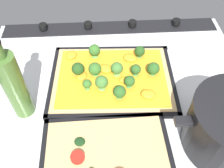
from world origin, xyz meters
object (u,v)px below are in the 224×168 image
(baking_tray_front, at_px, (112,80))
(baking_tray_back, at_px, (107,164))
(veggie_pizza_back, at_px, (107,165))
(oil_bottle, at_px, (14,85))
(broccoli_pizza, at_px, (112,75))

(baking_tray_front, xyz_separation_m, baking_tray_back, (0.03, 0.25, 0.00))
(baking_tray_front, bearing_deg, baking_tray_back, 84.16)
(veggie_pizza_back, bearing_deg, oil_bottle, -38.66)
(baking_tray_front, height_order, veggie_pizza_back, veggie_pizza_back)
(veggie_pizza_back, bearing_deg, baking_tray_front, -95.98)
(baking_tray_front, height_order, broccoli_pizza, broccoli_pizza)
(veggie_pizza_back, bearing_deg, broccoli_pizza, -95.98)
(broccoli_pizza, height_order, veggie_pizza_back, broccoli_pizza)
(broccoli_pizza, xyz_separation_m, veggie_pizza_back, (0.03, 0.26, -0.01))
(broccoli_pizza, distance_m, baking_tray_back, 0.25)
(veggie_pizza_back, distance_m, oil_bottle, 0.28)
(broccoli_pizza, relative_size, veggie_pizza_back, 1.21)
(baking_tray_front, xyz_separation_m, veggie_pizza_back, (0.03, 0.25, 0.01))
(veggie_pizza_back, relative_size, oil_bottle, 1.15)
(baking_tray_front, relative_size, veggie_pizza_back, 1.30)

